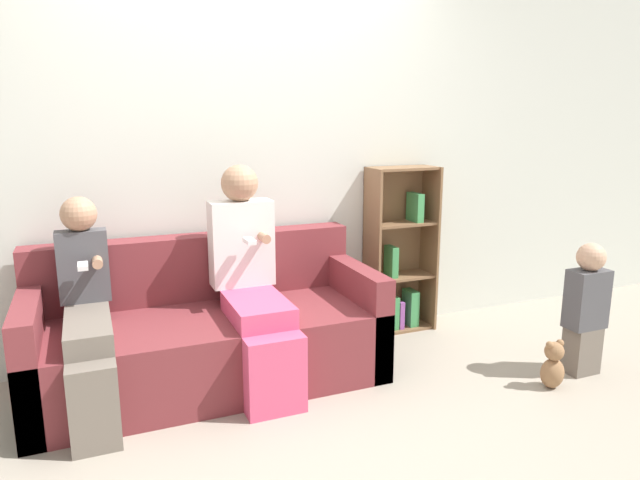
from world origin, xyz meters
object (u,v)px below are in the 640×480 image
(couch, at_px, (208,334))
(adult_seated, at_px, (252,275))
(toddler_standing, at_px, (586,308))
(teddy_bear, at_px, (553,366))
(bookshelf, at_px, (399,257))
(child_seated, at_px, (87,310))

(couch, height_order, adult_seated, adult_seated)
(couch, relative_size, adult_seated, 1.56)
(toddler_standing, relative_size, teddy_bear, 2.80)
(adult_seated, bearing_deg, toddler_standing, -19.46)
(bookshelf, xyz_separation_m, teddy_bear, (0.33, -1.16, -0.39))
(adult_seated, xyz_separation_m, child_seated, (-0.86, -0.03, -0.08))
(bookshelf, bearing_deg, couch, -167.54)
(child_seated, bearing_deg, toddler_standing, -12.82)
(child_seated, relative_size, teddy_bear, 3.86)
(child_seated, xyz_separation_m, teddy_bear, (2.39, -0.70, -0.42))
(teddy_bear, bearing_deg, bookshelf, 106.02)
(bookshelf, bearing_deg, teddy_bear, -73.98)
(child_seated, bearing_deg, couch, 12.51)
(bookshelf, bearing_deg, adult_seated, -160.57)
(adult_seated, xyz_separation_m, toddler_standing, (1.83, -0.65, -0.23))
(toddler_standing, xyz_separation_m, bookshelf, (-0.64, 1.07, 0.12))
(bookshelf, height_order, teddy_bear, bookshelf)
(adult_seated, height_order, child_seated, adult_seated)
(adult_seated, relative_size, bookshelf, 1.06)
(teddy_bear, bearing_deg, child_seated, 163.62)
(couch, relative_size, child_seated, 1.76)
(couch, bearing_deg, adult_seated, -23.88)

